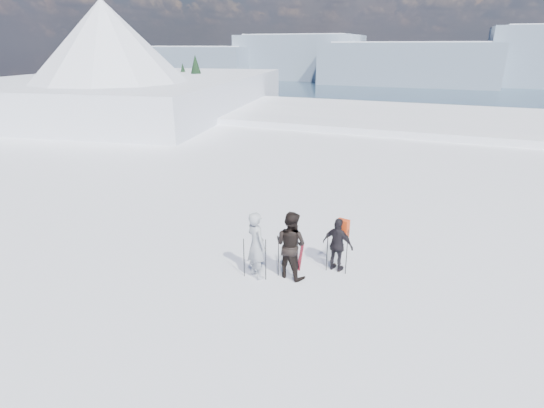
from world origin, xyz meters
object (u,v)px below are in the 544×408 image
Objects in this scene: skier_dark at (291,245)px; skier_grey at (256,245)px; skier_pack at (338,245)px; skis_loose at (298,256)px.

skier_grey is at bearing 37.59° from skier_dark.
skier_pack is (1.10, 0.80, -0.17)m from skier_dark.
skier_grey is 1.92m from skis_loose.
skier_grey reaches higher than skier_pack.
skier_dark is 1.13× the size of skis_loose.
skier_dark reaches higher than skis_loose.
skis_loose is at bearing -3.03° from skier_pack.
skier_grey is 0.92m from skier_dark.
skier_pack is (1.94, 1.17, -0.16)m from skier_grey.
skier_grey is 2.27m from skier_pack.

